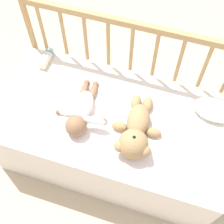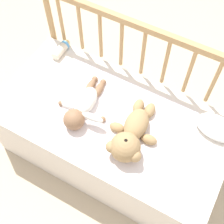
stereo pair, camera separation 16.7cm
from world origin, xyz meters
TOP-DOWN VIEW (x-y plane):
  - ground_plane at (0.00, 0.00)m, footprint 12.00×12.00m
  - crib_mattress at (0.00, 0.00)m, footprint 1.31×0.67m
  - crib_rail at (0.00, 0.36)m, footprint 1.31×0.04m
  - blanket at (-0.00, -0.00)m, footprint 0.82×0.52m
  - teddy_bear at (0.15, -0.08)m, footprint 0.27×0.41m
  - baby at (-0.16, -0.04)m, footprint 0.31×0.39m
  - small_pillow at (0.54, 0.20)m, footprint 0.25×0.16m
  - baby_bottle at (-0.51, 0.27)m, footprint 0.06×0.15m

SIDE VIEW (x-z plane):
  - ground_plane at x=0.00m, z-range 0.00..0.00m
  - crib_mattress at x=0.00m, z-range 0.00..0.46m
  - blanket at x=0.00m, z-range 0.46..0.46m
  - baby_bottle at x=-0.51m, z-range 0.45..0.51m
  - small_pillow at x=0.54m, z-range 0.46..0.52m
  - baby at x=-0.16m, z-range 0.44..0.56m
  - teddy_bear at x=0.15m, z-range 0.44..0.60m
  - crib_rail at x=0.00m, z-range 0.18..1.01m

